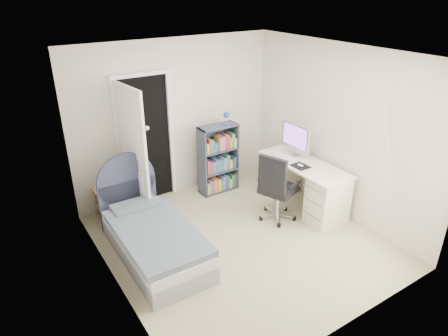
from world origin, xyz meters
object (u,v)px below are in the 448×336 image
nightstand (107,195)px  desk (302,183)px  office_chair (276,185)px  floor_lamp (148,178)px  bed (152,236)px  bookcase (219,162)px

nightstand → desk: (2.63, -1.35, 0.05)m
desk → office_chair: size_ratio=1.44×
nightstand → floor_lamp: (0.58, -0.21, 0.21)m
nightstand → floor_lamp: bearing=-19.7°
bed → nightstand: size_ratio=3.32×
office_chair → nightstand: bearing=144.2°
bed → nightstand: 1.23m
floor_lamp → bed: bearing=-111.5°
nightstand → floor_lamp: 0.65m
desk → office_chair: desk is taller
bookcase → office_chair: 1.26m
nightstand → office_chair: (2.02, -1.46, 0.22)m
bed → desk: size_ratio=1.20×
bookcase → desk: (0.80, -1.14, -0.12)m
nightstand → floor_lamp: size_ratio=0.40×
floor_lamp → office_chair: (1.44, -1.25, 0.01)m
nightstand → office_chair: bearing=-35.8°
bed → office_chair: bearing=-7.7°
bookcase → office_chair: size_ratio=1.29×
floor_lamp → desk: 2.36m
bed → desk: bearing=-3.3°
floor_lamp → desk: floor_lamp is taller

